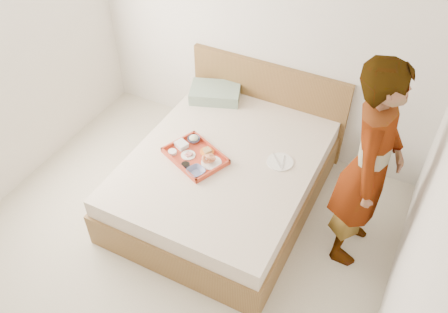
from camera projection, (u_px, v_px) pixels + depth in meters
ground at (155, 272)px, 3.90m from camera, size 3.50×4.00×0.01m
wall_back at (260, 26)px, 4.31m from camera, size 3.50×0.01×2.60m
wall_right at (413, 264)px, 2.43m from camera, size 0.01×4.00×2.60m
bed at (224, 179)px, 4.32m from camera, size 1.65×2.00×0.53m
headboard at (267, 104)px, 4.80m from camera, size 1.65×0.06×0.95m
pillow at (215, 93)px, 4.75m from camera, size 0.58×0.49×0.12m
tray at (195, 156)px, 4.12m from camera, size 0.63×0.55×0.05m
prawn_plate at (211, 163)px, 4.06m from camera, size 0.24×0.24×0.01m
navy_bowl_big at (196, 172)px, 3.96m from camera, size 0.19×0.19×0.04m
sauce_dish at (185, 165)px, 4.03m from camera, size 0.10×0.10×0.03m
meat_plate at (188, 155)px, 4.13m from camera, size 0.17×0.17×0.01m
bread_plate at (207, 152)px, 4.17m from camera, size 0.17×0.17×0.01m
salad_bowl at (194, 139)px, 4.27m from camera, size 0.15×0.15×0.04m
plastic_tub at (181, 145)px, 4.21m from camera, size 0.14×0.13×0.05m
cheese_round at (172, 152)px, 4.15m from camera, size 0.10×0.10×0.03m
dinner_plate at (280, 162)px, 4.09m from camera, size 0.30×0.30×0.01m
person at (369, 168)px, 3.48m from camera, size 0.46×0.68×1.85m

